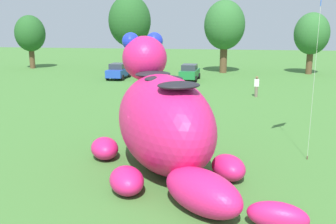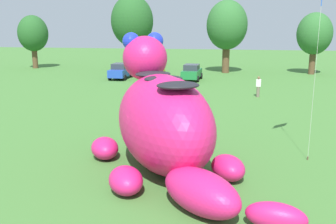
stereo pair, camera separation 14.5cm
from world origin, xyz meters
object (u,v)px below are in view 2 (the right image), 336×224
car_yellow (153,72)px  car_green (192,72)px  giant_inflatable_creature (164,121)px  car_blue (121,71)px  spectator_near_inflatable (258,87)px  spectator_mid_field (154,80)px  spectator_by_cars (168,108)px

car_yellow → car_green: size_ratio=1.00×
giant_inflatable_creature → car_green: size_ratio=2.21×
car_blue → car_yellow: same height
car_yellow → car_blue: bearing=177.9°
car_blue → spectator_near_inflatable: size_ratio=2.41×
spectator_near_inflatable → spectator_mid_field: 9.46m
giant_inflatable_creature → spectator_mid_field: bearing=103.4°
spectator_near_inflatable → spectator_by_cars: 10.94m
car_blue → spectator_by_cars: 19.60m
spectator_by_cars → spectator_near_inflatable: bearing=57.1°
car_yellow → car_green: bearing=5.5°
giant_inflatable_creature → spectator_by_cars: size_ratio=5.39×
car_blue → car_yellow: 3.70m
car_yellow → spectator_by_cars: 18.18m
car_blue → spectator_by_cars: (8.44, -17.69, -0.01)m
car_blue → spectator_mid_field: car_blue is taller
spectator_near_inflatable → spectator_mid_field: size_ratio=1.00×
spectator_near_inflatable → spectator_by_cars: size_ratio=1.00×
giant_inflatable_creature → car_green: bearing=94.0°
car_blue → spectator_near_inflatable: car_blue is taller
giant_inflatable_creature → spectator_by_cars: bearing=99.0°
giant_inflatable_creature → spectator_by_cars: (-1.24, 7.79, -1.15)m
car_yellow → car_green: same height
car_blue → spectator_by_cars: size_ratio=2.41×
car_blue → spectator_mid_field: 8.24m
car_yellow → spectator_by_cars: bearing=-74.9°
car_yellow → spectator_by_cars: size_ratio=2.45×
car_blue → giant_inflatable_creature: bearing=-69.2°
car_green → spectator_mid_field: bearing=-112.1°
car_blue → car_green: same height
car_green → spectator_near_inflatable: size_ratio=2.44×
car_green → car_yellow: bearing=-174.5°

